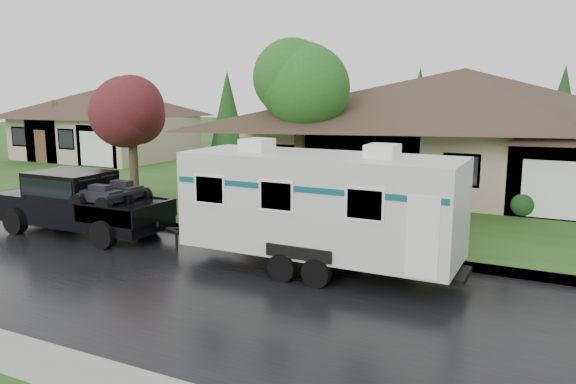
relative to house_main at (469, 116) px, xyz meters
The scene contains 11 objects.
ground 14.48m from the house_main, 99.41° to the right, with size 140.00×140.00×0.00m, color #214C17.
road 16.40m from the house_main, 98.24° to the right, with size 140.00×8.00×0.01m, color black.
curb 12.32m from the house_main, 101.19° to the right, with size 140.00×0.50×0.15m, color gray.
lawn 4.36m from the house_main, 153.11° to the left, with size 140.00×26.00×0.15m, color #214C17.
house_main is the anchor object (origin of this frame).
house_far 24.17m from the house_main, behind, with size 10.80×8.64×5.80m.
tree_left_green 8.48m from the house_main, 131.65° to the right, with size 4.12×4.12×6.82m.
tree_red 15.03m from the house_main, 146.47° to the right, with size 3.14×3.14×5.20m.
shrub_row 5.42m from the house_main, 93.69° to the right, with size 13.60×1.00×1.00m.
pickup_truck 17.16m from the house_main, 127.54° to the right, with size 6.26×2.38×2.09m.
travel_trailer 13.67m from the house_main, 96.49° to the right, with size 7.72×2.71×3.46m.
Camera 1 is at (6.53, -12.92, 4.78)m, focal length 35.00 mm.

